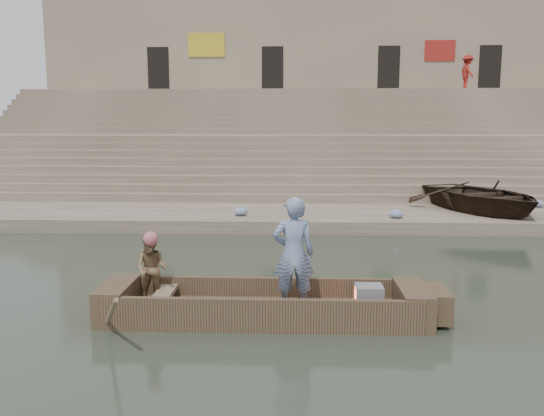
# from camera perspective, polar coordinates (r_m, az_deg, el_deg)

# --- Properties ---
(ground) EXTENTS (120.00, 120.00, 0.00)m
(ground) POSITION_cam_1_polar(r_m,az_deg,el_deg) (10.87, 5.51, -9.23)
(ground) COLOR #273024
(ground) RESTS_ON ground
(lower_landing) EXTENTS (32.00, 4.00, 0.40)m
(lower_landing) POSITION_cam_1_polar(r_m,az_deg,el_deg) (18.60, 4.21, -0.98)
(lower_landing) COLOR gray
(lower_landing) RESTS_ON ground
(mid_landing) EXTENTS (32.00, 3.00, 2.80)m
(mid_landing) POSITION_cam_1_polar(r_m,az_deg,el_deg) (25.90, 3.72, 4.47)
(mid_landing) COLOR gray
(mid_landing) RESTS_ON ground
(upper_landing) EXTENTS (32.00, 3.00, 5.20)m
(upper_landing) POSITION_cam_1_polar(r_m,az_deg,el_deg) (32.84, 3.46, 7.49)
(upper_landing) COLOR gray
(upper_landing) RESTS_ON ground
(ghat_steps) EXTENTS (32.00, 11.00, 5.20)m
(ghat_steps) POSITION_cam_1_polar(r_m,az_deg,el_deg) (27.56, 3.65, 5.57)
(ghat_steps) COLOR gray
(ghat_steps) RESTS_ON ground
(building_wall) EXTENTS (32.00, 5.07, 11.20)m
(building_wall) POSITION_cam_1_polar(r_m,az_deg,el_deg) (36.89, 3.40, 12.30)
(building_wall) COLOR #9B8969
(building_wall) RESTS_ON ground
(main_rowboat) EXTENTS (5.00, 1.30, 0.22)m
(main_rowboat) POSITION_cam_1_polar(r_m,az_deg,el_deg) (9.71, -0.87, -10.76)
(main_rowboat) COLOR brown
(main_rowboat) RESTS_ON ground
(rowboat_trim) EXTENTS (6.04, 2.63, 1.87)m
(rowboat_trim) POSITION_cam_1_polar(r_m,az_deg,el_deg) (9.63, 0.36, -9.69)
(rowboat_trim) COLOR brown
(rowboat_trim) RESTS_ON ground
(standing_man) EXTENTS (0.74, 0.52, 1.94)m
(standing_man) POSITION_cam_1_polar(r_m,az_deg,el_deg) (9.28, 2.23, -4.75)
(standing_man) COLOR navy
(standing_man) RESTS_ON main_rowboat
(rowing_man) EXTENTS (0.64, 0.53, 1.20)m
(rowing_man) POSITION_cam_1_polar(r_m,az_deg,el_deg) (9.96, -12.32, -6.18)
(rowing_man) COLOR #2A8046
(rowing_man) RESTS_ON main_rowboat
(television) EXTENTS (0.46, 0.42, 0.40)m
(television) POSITION_cam_1_polar(r_m,az_deg,el_deg) (9.67, 9.91, -9.02)
(television) COLOR slate
(television) RESTS_ON main_rowboat
(beached_rowboat) EXTENTS (5.10, 5.95, 1.04)m
(beached_rowboat) POSITION_cam_1_polar(r_m,az_deg,el_deg) (19.84, 20.81, 1.18)
(beached_rowboat) COLOR #2D2116
(beached_rowboat) RESTS_ON lower_landing
(pedestrian) EXTENTS (0.84, 1.31, 1.92)m
(pedestrian) POSITION_cam_1_polar(r_m,az_deg,el_deg) (33.81, 19.53, 13.09)
(pedestrian) COLOR maroon
(pedestrian) RESTS_ON upper_landing
(cloth_bundles) EXTENTS (11.48, 2.96, 0.26)m
(cloth_bundles) POSITION_cam_1_polar(r_m,az_deg,el_deg) (18.70, 17.32, -0.28)
(cloth_bundles) COLOR #3F5999
(cloth_bundles) RESTS_ON lower_landing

